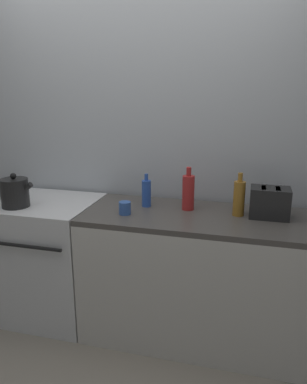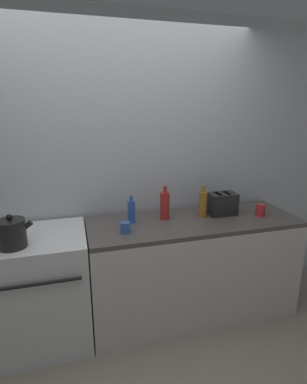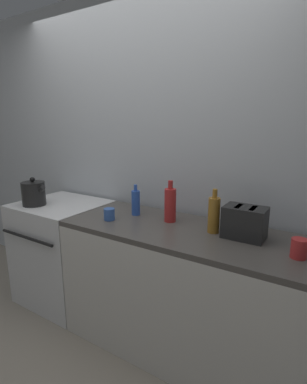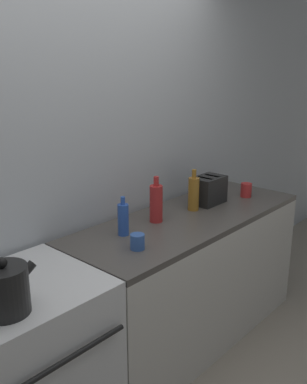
{
  "view_description": "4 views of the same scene",
  "coord_description": "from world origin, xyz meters",
  "views": [
    {
      "loc": [
        0.8,
        -1.99,
        1.7
      ],
      "look_at": [
        0.17,
        0.41,
        1.01
      ],
      "focal_mm": 35.0,
      "sensor_mm": 36.0,
      "label": 1
    },
    {
      "loc": [
        -0.33,
        -1.9,
        1.83
      ],
      "look_at": [
        0.31,
        0.41,
        1.15
      ],
      "focal_mm": 28.0,
      "sensor_mm": 36.0,
      "label": 2
    },
    {
      "loc": [
        1.39,
        -1.34,
        1.59
      ],
      "look_at": [
        0.29,
        0.39,
        1.1
      ],
      "focal_mm": 28.0,
      "sensor_mm": 36.0,
      "label": 3
    },
    {
      "loc": [
        -1.49,
        -1.27,
        1.85
      ],
      "look_at": [
        0.29,
        0.34,
        1.13
      ],
      "focal_mm": 40.0,
      "sensor_mm": 36.0,
      "label": 4
    }
  ],
  "objects": [
    {
      "name": "ground_plane",
      "position": [
        0.0,
        0.0,
        0.0
      ],
      "size": [
        12.0,
        12.0,
        0.0
      ],
      "primitive_type": "plane",
      "color": "gray"
    },
    {
      "name": "counter_block",
      "position": [
        0.64,
        0.32,
        0.45
      ],
      "size": [
        1.81,
        0.65,
        0.9
      ],
      "color": "silver",
      "rests_on": "ground_plane"
    },
    {
      "name": "cup_blue",
      "position": [
        0.03,
        0.21,
        0.94
      ],
      "size": [
        0.08,
        0.08,
        0.08
      ],
      "color": "#3860B2",
      "rests_on": "counter_block"
    },
    {
      "name": "stove",
      "position": [
        -0.63,
        0.33,
        0.46
      ],
      "size": [
        0.71,
        0.69,
        0.9
      ],
      "color": "silver",
      "rests_on": "ground_plane"
    },
    {
      "name": "kettle",
      "position": [
        -0.76,
        0.17,
        1.0
      ],
      "size": [
        0.24,
        0.19,
        0.24
      ],
      "color": "black",
      "rests_on": "stove"
    },
    {
      "name": "toaster",
      "position": [
        0.94,
        0.39,
        1.0
      ],
      "size": [
        0.25,
        0.17,
        0.19
      ],
      "color": "black",
      "rests_on": "counter_block"
    },
    {
      "name": "cup_red",
      "position": [
        1.26,
        0.27,
        0.95
      ],
      "size": [
        0.08,
        0.08,
        0.1
      ],
      "color": "red",
      "rests_on": "counter_block"
    },
    {
      "name": "bottle_amber",
      "position": [
        0.75,
        0.38,
        1.02
      ],
      "size": [
        0.07,
        0.07,
        0.28
      ],
      "color": "#9E6B23",
      "rests_on": "counter_block"
    },
    {
      "name": "bottle_blue",
      "position": [
        0.12,
        0.41,
        1.0
      ],
      "size": [
        0.06,
        0.06,
        0.23
      ],
      "color": "#2D56B7",
      "rests_on": "counter_block"
    },
    {
      "name": "bottle_red",
      "position": [
        0.41,
        0.42,
        1.02
      ],
      "size": [
        0.08,
        0.08,
        0.29
      ],
      "color": "#B72828",
      "rests_on": "counter_block"
    },
    {
      "name": "wall_back",
      "position": [
        0.0,
        0.71,
        1.3
      ],
      "size": [
        8.0,
        0.05,
        2.6
      ],
      "color": "silver",
      "rests_on": "ground_plane"
    }
  ]
}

